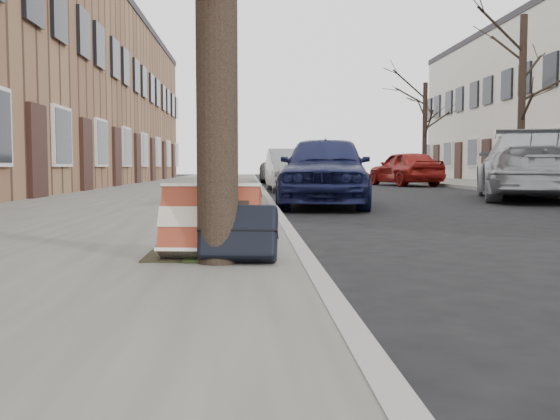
{
  "coord_description": "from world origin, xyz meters",
  "views": [
    {
      "loc": [
        -1.67,
        -3.5,
        0.78
      ],
      "look_at": [
        -1.46,
        0.8,
        0.48
      ],
      "focal_mm": 40.0,
      "sensor_mm": 36.0,
      "label": 1
    }
  ],
  "objects_px": {
    "suitcase_navy": "(238,233)",
    "car_near_mid": "(292,170)",
    "car_near_front": "(326,170)",
    "suitcase_red": "(211,222)"
  },
  "relations": [
    {
      "from": "suitcase_navy",
      "to": "car_near_mid",
      "type": "xyz_separation_m",
      "value": [
        1.43,
        15.18,
        0.34
      ]
    },
    {
      "from": "suitcase_navy",
      "to": "car_near_front",
      "type": "bearing_deg",
      "value": 84.31
    },
    {
      "from": "car_near_front",
      "to": "suitcase_navy",
      "type": "bearing_deg",
      "value": -92.57
    },
    {
      "from": "suitcase_navy",
      "to": "car_near_front",
      "type": "xyz_separation_m",
      "value": [
        1.57,
        7.86,
        0.38
      ]
    },
    {
      "from": "car_near_front",
      "to": "car_near_mid",
      "type": "bearing_deg",
      "value": 99.9
    },
    {
      "from": "suitcase_red",
      "to": "car_near_mid",
      "type": "relative_size",
      "value": 0.17
    },
    {
      "from": "suitcase_navy",
      "to": "car_near_front",
      "type": "height_order",
      "value": "car_near_front"
    },
    {
      "from": "suitcase_red",
      "to": "suitcase_navy",
      "type": "relative_size",
      "value": 1.29
    },
    {
      "from": "car_near_front",
      "to": "suitcase_red",
      "type": "bearing_deg",
      "value": -94.23
    },
    {
      "from": "suitcase_navy",
      "to": "car_near_mid",
      "type": "height_order",
      "value": "car_near_mid"
    }
  ]
}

